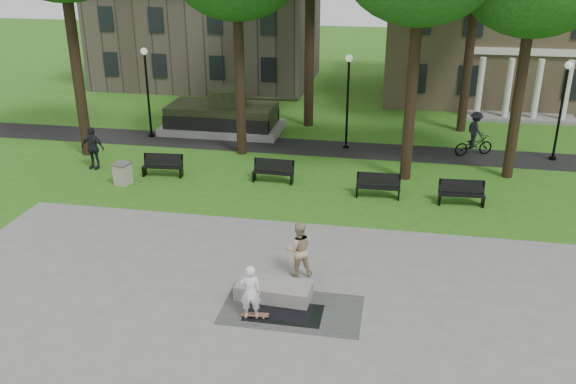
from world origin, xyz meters
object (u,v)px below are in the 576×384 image
at_px(concrete_block, 274,290).
at_px(park_bench_0, 163,165).
at_px(friend_watching, 299,249).
at_px(trash_bin, 123,174).
at_px(skateboarder, 250,292).
at_px(cyclist, 474,138).

bearing_deg(concrete_block, park_bench_0, 127.57).
relative_size(concrete_block, friend_watching, 1.20).
bearing_deg(trash_bin, concrete_block, -43.00).
bearing_deg(park_bench_0, skateboarder, -61.34).
height_order(concrete_block, park_bench_0, park_bench_0).
distance_m(skateboarder, cyclist, 17.31).
distance_m(concrete_block, skateboarder, 1.35).
distance_m(skateboarder, friend_watching, 2.71).
distance_m(friend_watching, trash_bin, 10.83).
bearing_deg(skateboarder, trash_bin, -60.20).
height_order(park_bench_0, trash_bin, park_bench_0).
bearing_deg(cyclist, concrete_block, 129.55).
xyz_separation_m(concrete_block, park_bench_0, (-6.94, 9.02, 0.28)).
relative_size(concrete_block, park_bench_0, 1.20).
height_order(friend_watching, park_bench_0, friend_watching).
distance_m(cyclist, park_bench_0, 14.98).
relative_size(skateboarder, cyclist, 0.75).
xyz_separation_m(skateboarder, friend_watching, (0.92, 2.55, 0.09)).
bearing_deg(concrete_block, trash_bin, 137.00).
relative_size(cyclist, trash_bin, 2.29).
bearing_deg(park_bench_0, friend_watching, -49.70).
xyz_separation_m(skateboarder, trash_bin, (-7.86, 8.87, -0.35)).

